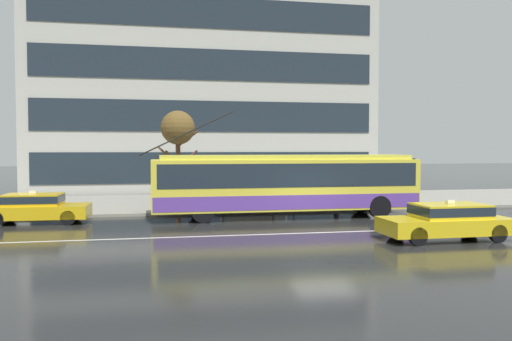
% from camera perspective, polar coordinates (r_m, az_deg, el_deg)
% --- Properties ---
extents(ground_plane, '(160.00, 160.00, 0.00)m').
position_cam_1_polar(ground_plane, '(21.33, 7.49, -6.22)').
color(ground_plane, '#252627').
extents(sidewalk_slab, '(80.00, 10.00, 0.14)m').
position_cam_1_polar(sidewalk_slab, '(30.83, 1.65, -3.39)').
color(sidewalk_slab, gray).
rests_on(sidewalk_slab, ground_plane).
extents(lane_centre_line, '(72.00, 0.14, 0.01)m').
position_cam_1_polar(lane_centre_line, '(20.21, 8.57, -6.70)').
color(lane_centre_line, silver).
rests_on(lane_centre_line, ground_plane).
extents(trolleybus, '(12.75, 2.59, 4.90)m').
position_cam_1_polar(trolleybus, '(24.12, 3.30, -1.38)').
color(trolleybus, yellow).
rests_on(trolleybus, ground_plane).
extents(taxi_oncoming_near, '(4.50, 1.85, 1.39)m').
position_cam_1_polar(taxi_oncoming_near, '(19.44, 20.23, -5.10)').
color(taxi_oncoming_near, yellow).
rests_on(taxi_oncoming_near, ground_plane).
extents(taxi_queued_behind_bus, '(4.33, 1.95, 1.39)m').
position_cam_1_polar(taxi_queued_behind_bus, '(24.18, -23.01, -3.69)').
color(taxi_queued_behind_bus, gold).
rests_on(taxi_queued_behind_bus, ground_plane).
extents(bus_shelter, '(3.90, 1.81, 2.56)m').
position_cam_1_polar(bus_shelter, '(27.06, -0.07, 0.06)').
color(bus_shelter, gray).
rests_on(bus_shelter, sidewalk_slab).
extents(pedestrian_at_shelter, '(1.36, 1.36, 1.94)m').
position_cam_1_polar(pedestrian_at_shelter, '(27.37, 1.95, -0.71)').
color(pedestrian_at_shelter, '#16272C').
rests_on(pedestrian_at_shelter, sidewalk_slab).
extents(pedestrian_approaching_curb, '(1.28, 1.28, 2.01)m').
position_cam_1_polar(pedestrian_approaching_curb, '(27.61, 8.69, -0.64)').
color(pedestrian_approaching_curb, '#2B1E2B').
rests_on(pedestrian_approaching_curb, sidewalk_slab).
extents(pedestrian_walking_past, '(1.51, 1.51, 1.94)m').
position_cam_1_polar(pedestrian_walking_past, '(27.82, -7.33, -0.65)').
color(pedestrian_walking_past, '#1C2848').
rests_on(pedestrian_walking_past, sidewalk_slab).
extents(pedestrian_waiting_by_pole, '(1.30, 1.30, 1.98)m').
position_cam_1_polar(pedestrian_waiting_by_pole, '(25.43, -5.57, -0.96)').
color(pedestrian_waiting_by_pole, brown).
rests_on(pedestrian_waiting_by_pole, sidewalk_slab).
extents(street_tree_bare, '(2.21, 1.84, 5.10)m').
position_cam_1_polar(street_tree_bare, '(28.41, -8.57, 4.47)').
color(street_tree_bare, brown).
rests_on(street_tree_bare, sidewalk_slab).
extents(office_tower_corner_left, '(24.76, 13.13, 24.79)m').
position_cam_1_polar(office_tower_corner_left, '(42.77, -6.10, 14.85)').
color(office_tower_corner_left, '#B2B2A8').
rests_on(office_tower_corner_left, ground_plane).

